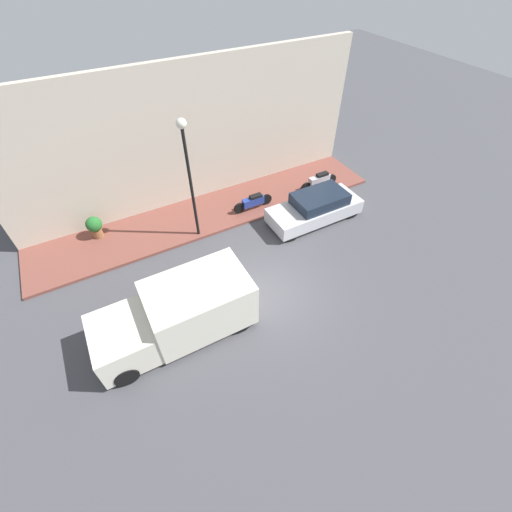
# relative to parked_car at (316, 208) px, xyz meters

# --- Properties ---
(ground_plane) EXTENTS (60.00, 60.00, 0.00)m
(ground_plane) POSITION_rel_parked_car_xyz_m (-2.75, 3.99, -0.64)
(ground_plane) COLOR #47474C
(sidewalk) EXTENTS (2.90, 16.24, 0.13)m
(sidewalk) POSITION_rel_parked_car_xyz_m (2.63, 3.99, -0.58)
(sidewalk) COLOR brown
(sidewalk) RESTS_ON ground_plane
(building_facade) EXTENTS (0.30, 16.24, 6.23)m
(building_facade) POSITION_rel_parked_car_xyz_m (4.22, 3.99, 2.47)
(building_facade) COLOR beige
(building_facade) RESTS_ON ground_plane
(parked_car) EXTENTS (1.68, 4.28, 1.32)m
(parked_car) POSITION_rel_parked_car_xyz_m (0.00, 0.00, 0.00)
(parked_car) COLOR silver
(parked_car) RESTS_ON ground_plane
(delivery_van) EXTENTS (2.09, 5.03, 1.96)m
(delivery_van) POSITION_rel_parked_car_xyz_m (-2.80, 7.46, 0.36)
(delivery_van) COLOR silver
(delivery_van) RESTS_ON ground_plane
(motorcycle_blue) EXTENTS (0.30, 1.97, 0.70)m
(motorcycle_blue) POSITION_rel_parked_car_xyz_m (1.90, 2.17, -0.13)
(motorcycle_blue) COLOR navy
(motorcycle_blue) RESTS_ON sidewalk
(scooter_silver) EXTENTS (0.30, 2.11, 0.83)m
(scooter_silver) POSITION_rel_parked_car_xyz_m (1.78, -1.51, -0.07)
(scooter_silver) COLOR #B7B7BF
(scooter_silver) RESTS_ON sidewalk
(streetlamp) EXTENTS (0.37, 0.37, 5.10)m
(streetlamp) POSITION_rel_parked_car_xyz_m (1.46, 5.12, 2.94)
(streetlamp) COLOR black
(streetlamp) RESTS_ON sidewalk
(potted_plant) EXTENTS (0.66, 0.66, 1.00)m
(potted_plant) POSITION_rel_parked_car_xyz_m (3.37, 9.00, 0.05)
(potted_plant) COLOR brown
(potted_plant) RESTS_ON sidewalk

